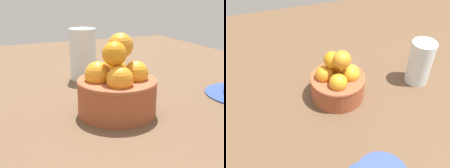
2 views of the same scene
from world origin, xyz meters
The scene contains 3 objects.
ground_plane centered at (0.00, 0.00, -2.19)cm, with size 151.91×113.30×4.39cm, color brown.
terracotta_bowl centered at (0.00, 0.01, 4.71)cm, with size 13.52×13.52×13.68cm.
water_glass centered at (22.15, -1.47, 5.96)cm, with size 6.18×6.18×11.92cm, color silver.
Camera 1 is at (-43.28, 20.08, 20.40)cm, focal length 47.95 mm.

